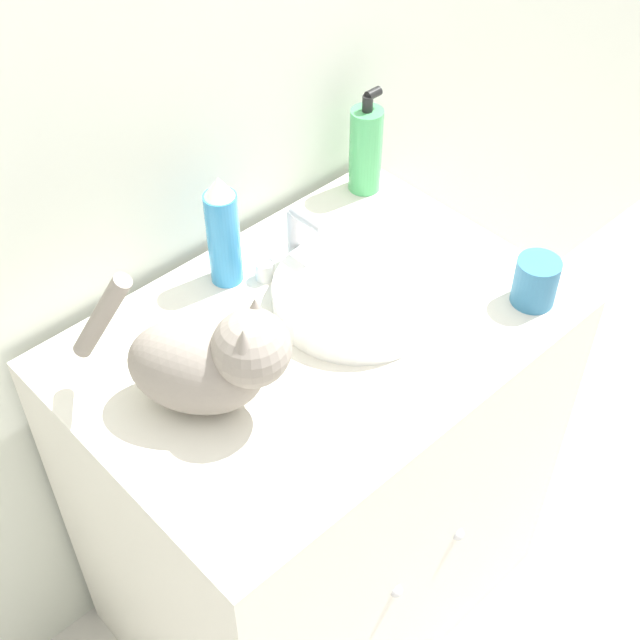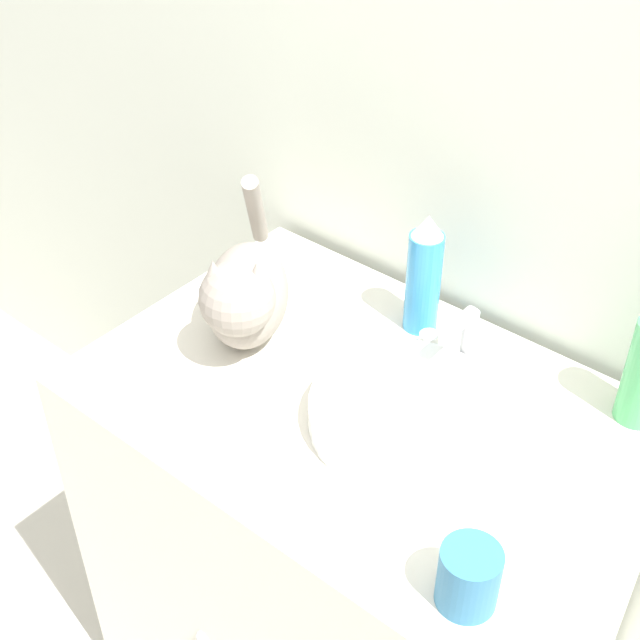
% 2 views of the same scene
% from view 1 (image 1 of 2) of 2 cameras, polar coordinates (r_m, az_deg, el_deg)
% --- Properties ---
extents(wall_back, '(6.00, 0.05, 2.50)m').
position_cam_1_polar(wall_back, '(1.43, -9.77, 18.64)').
color(wall_back, silver).
rests_on(wall_back, ground_plane).
extents(vanity_cabinet, '(0.82, 0.58, 0.82)m').
position_cam_1_polar(vanity_cabinet, '(1.77, -0.14, -10.11)').
color(vanity_cabinet, silver).
rests_on(vanity_cabinet, ground_plane).
extents(sink_basin, '(0.28, 0.28, 0.04)m').
position_cam_1_polar(sink_basin, '(1.49, 2.39, 1.60)').
color(sink_basin, white).
rests_on(sink_basin, vanity_cabinet).
extents(faucet, '(0.17, 0.09, 0.12)m').
position_cam_1_polar(faucet, '(1.55, -1.51, 5.14)').
color(faucet, silver).
rests_on(faucet, vanity_cabinet).
extents(cat, '(0.25, 0.31, 0.24)m').
position_cam_1_polar(cat, '(1.29, -7.14, -2.57)').
color(cat, gray).
rests_on(cat, vanity_cabinet).
extents(soap_bottle, '(0.06, 0.06, 0.21)m').
position_cam_1_polar(soap_bottle, '(1.71, 2.95, 10.88)').
color(soap_bottle, '#4CB266').
rests_on(soap_bottle, vanity_cabinet).
extents(spray_bottle, '(0.06, 0.06, 0.21)m').
position_cam_1_polar(spray_bottle, '(1.50, -6.23, 5.65)').
color(spray_bottle, '#338CCC').
rests_on(spray_bottle, vanity_cabinet).
extents(cup, '(0.07, 0.07, 0.09)m').
position_cam_1_polar(cup, '(1.52, 13.64, 2.41)').
color(cup, teal).
rests_on(cup, vanity_cabinet).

